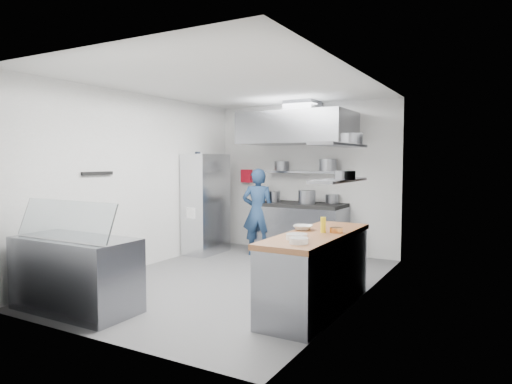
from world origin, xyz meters
The scene contains 36 objects.
floor centered at (0.00, 0.00, 0.00)m, with size 5.00×5.00×0.00m, color #4D4D4F.
ceiling centered at (0.00, 0.00, 2.80)m, with size 5.00×5.00×0.00m, color silver.
wall_back centered at (0.00, 2.50, 1.40)m, with size 3.60×0.02×2.80m, color white.
wall_front centered at (0.00, -2.50, 1.40)m, with size 3.60×0.02×2.80m, color white.
wall_left centered at (-1.80, 0.00, 1.40)m, with size 5.00×0.02×2.80m, color white.
wall_right centered at (1.80, 0.00, 1.40)m, with size 5.00×0.02×2.80m, color white.
gas_range centered at (0.10, 2.10, 0.45)m, with size 1.60×0.80×0.90m, color gray.
cooktop centered at (0.10, 2.10, 0.93)m, with size 1.57×0.78×0.06m, color black.
stock_pot_left centered at (-0.45, 2.07, 1.06)m, with size 0.26×0.26×0.20m, color slate.
stock_pot_mid centered at (0.24, 2.04, 1.08)m, with size 0.31×0.31×0.24m, color slate.
stock_pot_right centered at (0.59, 2.39, 1.04)m, with size 0.24×0.24×0.16m, color slate.
over_range_shelf centered at (0.10, 2.34, 1.52)m, with size 1.60×0.30×0.04m, color gray.
shelf_pot_a centered at (-0.45, 2.43, 1.63)m, with size 0.28×0.28×0.18m, color slate.
shelf_pot_b centered at (0.54, 2.29, 1.65)m, with size 0.31×0.31×0.22m, color slate.
extractor_hood centered at (0.10, 1.93, 2.30)m, with size 1.90×1.15×0.55m, color gray.
hood_duct centered at (0.10, 2.15, 2.68)m, with size 0.55×0.55×0.24m, color slate.
red_firebox centered at (-1.25, 2.44, 1.42)m, with size 0.22×0.10×0.26m, color red.
chef centered at (-0.60, 1.74, 0.80)m, with size 0.58×0.38×1.59m, color navy.
wire_rack centered at (-1.53, 1.42, 0.93)m, with size 0.50×0.90×1.85m, color silver.
rack_bin_a centered at (-1.53, 1.05, 0.80)m, with size 0.17×0.21×0.19m, color white.
rack_bin_b centered at (-1.53, 1.49, 1.30)m, with size 0.13×0.17×0.15m, color yellow.
rack_jar centered at (-1.48, 1.11, 1.80)m, with size 0.10×0.10×0.18m, color black.
knife_strip centered at (-1.78, -0.90, 1.55)m, with size 0.04×0.55×0.05m, color black.
prep_counter_base centered at (1.48, -0.60, 0.42)m, with size 0.62×2.00×0.84m, color gray.
prep_counter_top centered at (1.48, -0.60, 0.87)m, with size 0.65×2.04×0.06m, color #9D573A.
plate_stack_a centered at (1.46, -1.12, 0.93)m, with size 0.23×0.23×0.06m, color white.
plate_stack_b centered at (1.57, -1.33, 0.93)m, with size 0.19×0.19×0.06m, color white.
copper_pan centered at (1.67, -0.47, 0.93)m, with size 0.16×0.16×0.06m, color #C57B37.
squeeze_bottle centered at (1.53, -0.54, 0.99)m, with size 0.06×0.06×0.18m, color yellow.
mixing_bowl centered at (1.25, -0.47, 0.93)m, with size 0.24×0.24×0.06m, color white.
wall_shelf_lower centered at (1.64, -0.30, 1.50)m, with size 0.30×1.30×0.04m, color gray.
wall_shelf_upper centered at (1.64, -0.30, 1.92)m, with size 0.30×1.30×0.04m, color gray.
shelf_pot_c centered at (1.80, -0.57, 1.57)m, with size 0.23×0.23×0.10m, color slate.
shelf_pot_d centered at (1.63, 0.19, 2.01)m, with size 0.27×0.27×0.14m, color slate.
display_case centered at (-0.93, -2.00, 0.42)m, with size 1.50×0.70×0.85m, color gray.
display_glass centered at (-0.93, -2.12, 1.07)m, with size 1.47×0.02×0.45m, color silver.
Camera 1 is at (3.42, -5.50, 1.74)m, focal length 32.00 mm.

